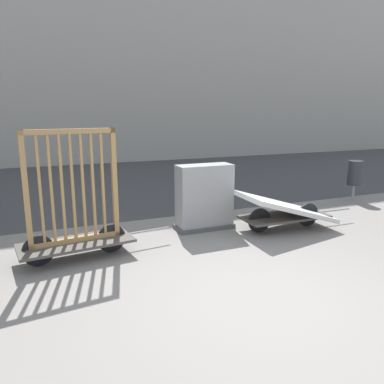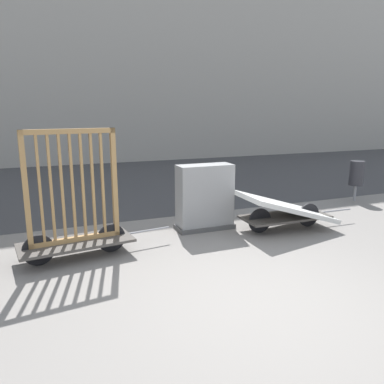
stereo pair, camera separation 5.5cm
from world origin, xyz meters
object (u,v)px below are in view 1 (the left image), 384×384
(bike_cart_with_bedframe, at_px, (75,218))
(bike_cart_with_mattress, at_px, (285,210))
(utility_cabinet, at_px, (204,199))
(trash_bin, at_px, (355,173))

(bike_cart_with_bedframe, height_order, bike_cart_with_mattress, bike_cart_with_bedframe)
(utility_cabinet, bearing_deg, trash_bin, 8.42)
(utility_cabinet, height_order, trash_bin, utility_cabinet)
(bike_cart_with_bedframe, relative_size, bike_cart_with_mattress, 0.99)
(trash_bin, bearing_deg, utility_cabinet, -171.58)
(bike_cart_with_mattress, height_order, trash_bin, trash_bin)
(bike_cart_with_bedframe, bearing_deg, trash_bin, 2.99)
(trash_bin, bearing_deg, bike_cart_with_bedframe, -169.41)
(bike_cart_with_mattress, xyz_separation_m, utility_cabinet, (-1.34, 0.60, 0.18))
(bike_cart_with_bedframe, xyz_separation_m, bike_cart_with_mattress, (3.65, -0.00, -0.24))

